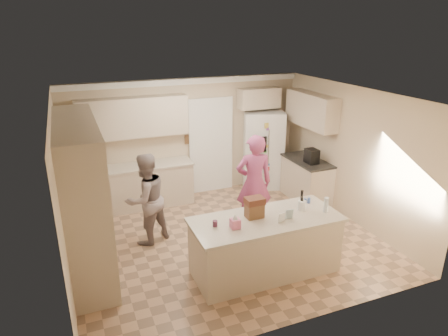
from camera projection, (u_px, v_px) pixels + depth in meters
name	position (u px, v px, depth m)	size (l,w,h in m)	color
floor	(226.00, 240.00, 7.18)	(5.20, 4.60, 0.02)	tan
ceiling	(226.00, 95.00, 6.29)	(5.20, 4.60, 0.02)	white
wall_back	(187.00, 138.00, 8.75)	(5.20, 0.02, 2.60)	beige
wall_front	(300.00, 236.00, 4.72)	(5.20, 0.02, 2.60)	beige
wall_left	(61.00, 196.00, 5.82)	(0.02, 4.60, 2.60)	beige
wall_right	(352.00, 155.00, 7.65)	(0.02, 4.60, 2.60)	beige
crown_back	(185.00, 82.00, 8.28)	(5.20, 0.08, 0.12)	white
pantry_bank	(83.00, 195.00, 6.15)	(0.60, 2.60, 2.35)	#C2B395
back_base_cab	(140.00, 187.00, 8.37)	(2.20, 0.60, 0.88)	#C2B395
back_countertop	(138.00, 166.00, 8.20)	(2.24, 0.63, 0.04)	beige
back_upper_cab	(133.00, 117.00, 7.98)	(2.20, 0.35, 0.80)	#C2B395
doorway_opening	(211.00, 147.00, 9.00)	(0.90, 0.06, 2.10)	black
doorway_casing	(211.00, 147.00, 8.97)	(1.02, 0.03, 2.22)	white
wall_frame_upper	(188.00, 127.00, 8.64)	(0.15, 0.02, 0.20)	brown
wall_frame_lower	(188.00, 139.00, 8.73)	(0.15, 0.02, 0.20)	brown
refrigerator	(263.00, 150.00, 9.30)	(0.90, 0.70, 1.80)	white
fridge_seam	(270.00, 154.00, 8.99)	(0.01, 0.02, 1.78)	gray
fridge_dispenser	(262.00, 144.00, 8.81)	(0.22, 0.03, 0.35)	black
fridge_handle_l	(269.00, 148.00, 8.90)	(0.02, 0.02, 0.85)	silver
fridge_handle_r	(272.00, 147.00, 8.94)	(0.02, 0.02, 0.85)	silver
over_fridge_cab	(259.00, 98.00, 8.89)	(0.95, 0.35, 0.45)	#C2B395
right_base_cab	(306.00, 181.00, 8.71)	(0.60, 1.20, 0.88)	#C2B395
right_countertop	(307.00, 161.00, 8.55)	(0.63, 1.24, 0.04)	#2D2B28
right_upper_cab	(311.00, 110.00, 8.41)	(0.35, 1.50, 0.70)	#C2B395
coffee_maker	(312.00, 156.00, 8.30)	(0.22, 0.28, 0.30)	black
island_base	(265.00, 246.00, 6.14)	(2.20, 0.90, 0.88)	#C2B395
island_top	(266.00, 220.00, 5.98)	(2.28, 0.96, 0.05)	beige
utensil_crock	(302.00, 205.00, 6.22)	(0.13, 0.13, 0.15)	white
tissue_box	(235.00, 223.00, 5.67)	(0.13, 0.13, 0.14)	pink
tissue_plume	(235.00, 217.00, 5.63)	(0.08, 0.08, 0.08)	white
dollhouse_body	(254.00, 211.00, 5.97)	(0.26, 0.18, 0.22)	brown
dollhouse_roof	(255.00, 201.00, 5.92)	(0.28, 0.20, 0.10)	#592D1E
jam_jar	(215.00, 223.00, 5.72)	(0.07, 0.07, 0.09)	#59263F
greeting_card_a	(282.00, 217.00, 5.83)	(0.12, 0.01, 0.16)	white
greeting_card_b	(289.00, 214.00, 5.92)	(0.12, 0.01, 0.16)	silver
water_bottle	(326.00, 205.00, 6.13)	(0.07, 0.07, 0.24)	silver
shaker_salt	(305.00, 201.00, 6.44)	(0.05, 0.05, 0.09)	#3E5DA8
shaker_pepper	(309.00, 201.00, 6.46)	(0.05, 0.05, 0.09)	#3E5DA8
teen_boy	(146.00, 199.00, 6.88)	(0.79, 0.62, 1.64)	#999291
teen_girl	(254.00, 183.00, 7.31)	(0.67, 0.44, 1.83)	#B24468
fridge_magnets	(270.00, 154.00, 8.98)	(0.76, 0.02, 1.44)	tan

